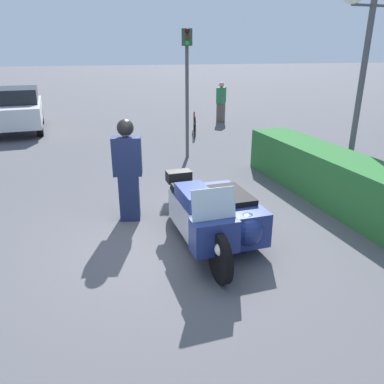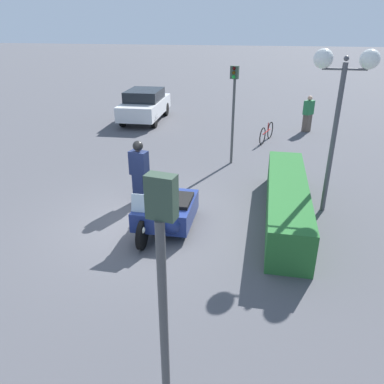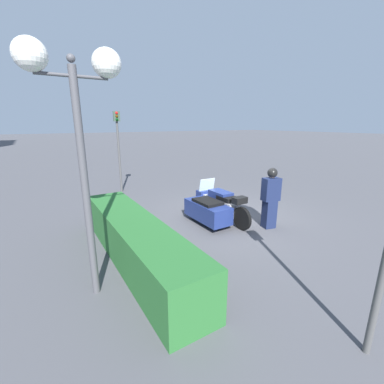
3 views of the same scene
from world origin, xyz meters
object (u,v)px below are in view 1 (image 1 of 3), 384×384
officer_rider (128,168)px  twin_lamp_post (371,19)px  hedge_bush_curbside (329,176)px  parked_car_background (15,108)px  traffic_light_far (187,76)px  police_motorcycle (216,215)px  bicycle_parked (195,124)px  pedestrian_bystander (221,102)px

officer_rider → twin_lamp_post: twin_lamp_post is taller
hedge_bush_curbside → parked_car_background: 11.37m
twin_lamp_post → parked_car_background: bearing=-138.5°
traffic_light_far → police_motorcycle: bearing=1.1°
hedge_bush_curbside → bicycle_parked: bearing=-175.0°
twin_lamp_post → pedestrian_bystander: size_ratio=2.50×
pedestrian_bystander → police_motorcycle: bearing=-71.5°
bicycle_parked → traffic_light_far: bearing=-5.0°
hedge_bush_curbside → traffic_light_far: size_ratio=1.51×
police_motorcycle → parked_car_background: bearing=-160.0°
pedestrian_bystander → bicycle_parked: size_ratio=0.93×
officer_rider → hedge_bush_curbside: officer_rider is taller
officer_rider → twin_lamp_post: 5.45m
bicycle_parked → parked_car_background: bearing=-95.9°
parked_car_background → bicycle_parked: parked_car_background is taller
twin_lamp_post → bicycle_parked: size_ratio=2.33×
officer_rider → pedestrian_bystander: bearing=-18.3°
hedge_bush_curbside → parked_car_background: bearing=-144.3°
officer_rider → traffic_light_far: 4.34m
traffic_light_far → bicycle_parked: traffic_light_far is taller
pedestrian_bystander → hedge_bush_curbside: bearing=-57.1°
traffic_light_far → twin_lamp_post: bearing=54.2°
hedge_bush_curbside → pedestrian_bystander: pedestrian_bystander is taller
police_motorcycle → traffic_light_far: size_ratio=0.80×
twin_lamp_post → parked_car_background: twin_lamp_post is taller
pedestrian_bystander → bicycle_parked: pedestrian_bystander is taller
hedge_bush_curbside → traffic_light_far: bearing=-155.0°
police_motorcycle → officer_rider: bearing=-140.1°
officer_rider → parked_car_background: bearing=29.4°
twin_lamp_post → traffic_light_far: bearing=-138.8°
police_motorcycle → pedestrian_bystander: 10.55m
parked_car_background → hedge_bush_curbside: bearing=-146.9°
police_motorcycle → pedestrian_bystander: size_ratio=1.64×
twin_lamp_post → bicycle_parked: bearing=-165.5°
police_motorcycle → parked_car_background: parked_car_background is taller
traffic_light_far → parked_car_background: bearing=-125.2°
officer_rider → traffic_light_far: size_ratio=0.53×
hedge_bush_curbside → officer_rider: bearing=-93.0°
parked_car_background → bicycle_parked: (2.48, 6.04, -0.46)m
hedge_bush_curbside → twin_lamp_post: 3.08m
officer_rider → bicycle_parked: (-6.55, 3.29, -0.57)m
pedestrian_bystander → parked_car_background: bearing=-143.4°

